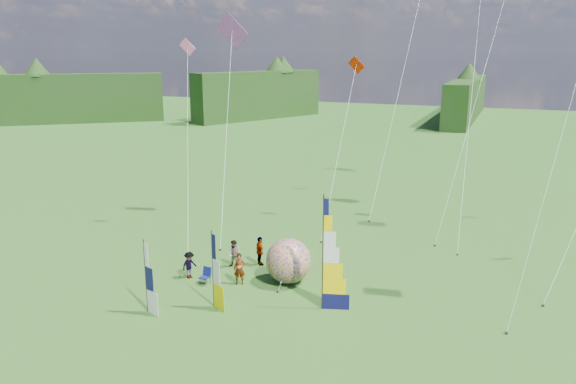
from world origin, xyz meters
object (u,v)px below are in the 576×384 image
at_px(bol_inflatable, 289,261).
at_px(spectator_c, 189,265).
at_px(spectator_d, 260,251).
at_px(spectator_a, 240,269).
at_px(camp_chair, 205,276).
at_px(kite_whale, 472,93).
at_px(side_banner_far, 146,278).
at_px(feather_banner_main, 323,255).
at_px(spectator_b, 234,254).
at_px(side_banner_left, 213,271).

distance_m(bol_inflatable, spectator_c, 5.53).
xyz_separation_m(bol_inflatable, spectator_d, (-2.50, 1.67, -0.36)).
xyz_separation_m(spectator_a, camp_chair, (-1.71, -0.76, -0.40)).
relative_size(spectator_a, kite_whale, 0.09).
bearing_deg(spectator_a, spectator_c, 167.86).
bearing_deg(side_banner_far, spectator_d, 90.27).
height_order(bol_inflatable, spectator_c, bol_inflatable).
height_order(feather_banner_main, spectator_d, feather_banner_main).
height_order(spectator_a, camp_chair, spectator_a).
distance_m(spectator_b, kite_whale, 19.68).
distance_m(side_banner_left, camp_chair, 3.20).
relative_size(spectator_b, kite_whale, 0.09).
xyz_separation_m(feather_banner_main, bol_inflatable, (-2.75, 2.38, -1.56)).
bearing_deg(kite_whale, spectator_c, -133.52).
xyz_separation_m(side_banner_far, spectator_c, (-0.35, 4.35, -1.01)).
height_order(side_banner_left, side_banner_far, side_banner_left).
xyz_separation_m(spectator_b, spectator_c, (-1.58, -2.34, -0.06)).
xyz_separation_m(bol_inflatable, spectator_a, (-2.35, -1.24, -0.37)).
bearing_deg(camp_chair, side_banner_left, -46.64).
bearing_deg(spectator_b, side_banner_left, -72.36).
distance_m(feather_banner_main, spectator_d, 6.90).
distance_m(spectator_c, camp_chair, 1.34).
xyz_separation_m(side_banner_left, side_banner_far, (-2.69, -1.69, -0.13)).
distance_m(spectator_c, spectator_d, 4.27).
bearing_deg(camp_chair, spectator_a, 28.11).
distance_m(side_banner_far, bol_inflatable, 7.72).
bearing_deg(side_banner_far, spectator_a, 79.14).
bearing_deg(spectator_b, camp_chair, -95.93).
bearing_deg(spectator_d, camp_chair, 112.23).
height_order(spectator_c, camp_chair, spectator_c).
xyz_separation_m(spectator_d, kite_whale, (10.18, 12.65, 8.57)).
bearing_deg(side_banner_far, camp_chair, 95.50).
relative_size(side_banner_left, spectator_c, 2.49).
relative_size(spectator_c, spectator_d, 0.87).
xyz_separation_m(feather_banner_main, spectator_b, (-6.46, 3.15, -1.96)).
height_order(spectator_a, kite_whale, kite_whale).
bearing_deg(side_banner_far, feather_banner_main, 42.81).
distance_m(feather_banner_main, side_banner_far, 8.52).
distance_m(side_banner_far, kite_whale, 25.05).
xyz_separation_m(side_banner_left, spectator_a, (-0.10, 2.98, -1.04)).
height_order(bol_inflatable, spectator_a, bol_inflatable).
distance_m(side_banner_left, spectator_b, 5.31).
relative_size(bol_inflatable, spectator_b, 1.49).
xyz_separation_m(spectator_b, kite_whale, (11.39, 13.55, 8.62)).
bearing_deg(spectator_b, spectator_c, -122.72).
bearing_deg(spectator_a, kite_whale, 38.72).
bearing_deg(spectator_c, feather_banner_main, -78.86).
relative_size(spectator_a, spectator_b, 1.04).
height_order(side_banner_far, spectator_d, side_banner_far).
height_order(bol_inflatable, kite_whale, kite_whale).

